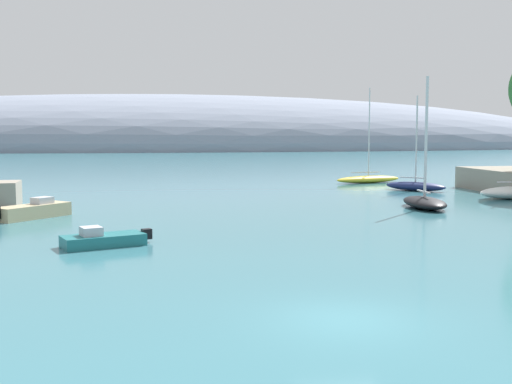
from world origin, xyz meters
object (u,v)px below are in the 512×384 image
(sailboat_navy_end_of_line, at_px, (415,185))
(motorboat_sand_outer, at_px, (33,211))
(sailboat_yellow_near_shore, at_px, (368,178))
(sailboat_black_mid_mooring, at_px, (424,201))
(motorboat_teal_foreground, at_px, (103,239))

(sailboat_navy_end_of_line, height_order, motorboat_sand_outer, sailboat_navy_end_of_line)
(sailboat_yellow_near_shore, relative_size, sailboat_navy_end_of_line, 1.15)
(sailboat_black_mid_mooring, bearing_deg, motorboat_sand_outer, -82.82)
(sailboat_navy_end_of_line, bearing_deg, sailboat_black_mid_mooring, -63.03)
(motorboat_teal_foreground, bearing_deg, motorboat_sand_outer, -85.26)
(sailboat_navy_end_of_line, relative_size, motorboat_sand_outer, 1.86)
(motorboat_teal_foreground, xyz_separation_m, motorboat_sand_outer, (-4.85, 10.36, 0.14))
(sailboat_yellow_near_shore, bearing_deg, sailboat_navy_end_of_line, -98.01)
(sailboat_black_mid_mooring, relative_size, motorboat_sand_outer, 1.99)
(sailboat_yellow_near_shore, height_order, sailboat_black_mid_mooring, sailboat_yellow_near_shore)
(sailboat_yellow_near_shore, height_order, sailboat_navy_end_of_line, sailboat_yellow_near_shore)
(motorboat_teal_foreground, bearing_deg, sailboat_navy_end_of_line, -157.36)
(sailboat_navy_end_of_line, distance_m, motorboat_sand_outer, 32.72)
(sailboat_black_mid_mooring, distance_m, sailboat_navy_end_of_line, 13.01)
(sailboat_yellow_near_shore, xyz_separation_m, motorboat_teal_foreground, (-23.98, -32.40, -0.13))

